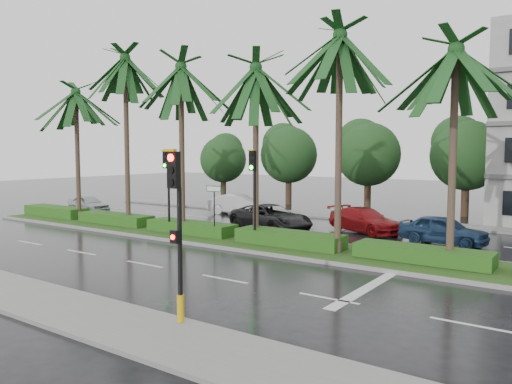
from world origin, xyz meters
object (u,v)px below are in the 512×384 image
Objects in this scene: car_silver at (88,204)px; car_darkgrey at (271,218)px; signal_median_left at (167,179)px; car_white at (239,204)px; car_red at (365,220)px; street_sign at (214,198)px; signal_near at (177,229)px; car_blue at (443,230)px.

car_darkgrey is (15.34, 0.64, 0.10)m from car_silver.
car_white is at bearing 104.43° from signal_median_left.
signal_median_left is at bearing 155.23° from car_red.
street_sign reaches higher than car_red.
signal_median_left is 12.68m from car_silver.
signal_near is 22.89m from car_white.
street_sign is (-7.00, 9.87, -0.38)m from signal_near.
car_blue reaches higher than car_silver.
signal_median_left reaches higher than street_sign.
signal_near is at bearing -44.09° from signal_median_left.
car_darkgrey is at bearing -82.38° from car_silver.
car_red is (5.00, 6.87, -1.46)m from street_sign.
car_red is at bearing 80.44° from car_blue.
signal_median_left is 6.15m from car_darkgrey.
car_silver is 24.42m from car_blue.
signal_median_left reaches higher than car_white.
signal_median_left is 1.17× the size of car_silver.
car_darkgrey is at bearing 52.23° from signal_median_left.
street_sign is 0.64× the size of car_blue.
car_red is 4.68m from car_blue.
car_blue is at bearing 80.81° from signal_near.
signal_near is at bearing -138.35° from car_darkgrey.
car_blue is (4.50, -1.28, 0.03)m from car_red.
street_sign is at bearing 126.74° from car_blue.
street_sign reaches higher than car_white.
car_darkgrey is (3.50, 4.52, -2.27)m from signal_median_left.
signal_median_left is 1.68× the size of street_sign.
car_darkgrey is 1.29× the size of car_blue.
signal_near reaches higher than car_silver.
street_sign is 0.60× the size of car_white.
car_white reaches higher than car_silver.
car_silver is (-11.84, 3.87, -2.36)m from signal_median_left.
car_white is (9.41, 5.57, 0.08)m from car_silver.
car_white is at bearing 100.90° from car_red.
car_blue reaches higher than car_red.
car_silver is at bearing 122.94° from car_red.
signal_median_left is 10.02m from car_white.
car_darkgrey reaches higher than car_white.
signal_near is 0.83× the size of car_darkgrey.
signal_near is at bearing -116.61° from car_silver.
car_white is at bearing 67.34° from car_darkgrey.
signal_near is 1.17× the size of car_silver.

